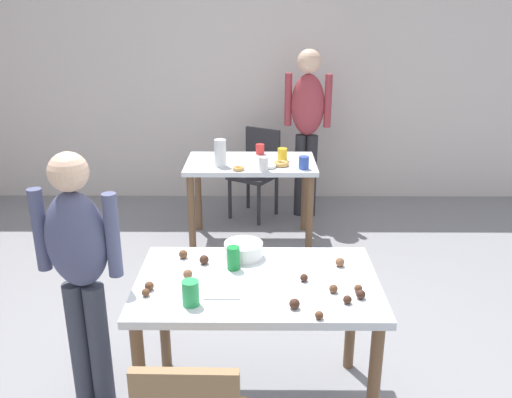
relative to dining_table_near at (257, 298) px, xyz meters
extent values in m
plane|color=gray|center=(0.01, 0.18, -0.65)|extent=(6.40, 6.40, 0.00)
cube|color=silver|center=(0.01, 3.38, 0.65)|extent=(6.40, 0.10, 2.60)
cube|color=silver|center=(0.00, 0.00, 0.08)|extent=(1.20, 0.76, 0.04)
cylinder|color=brown|center=(-0.54, -0.32, -0.29)|extent=(0.06, 0.06, 0.71)
cylinder|color=brown|center=(0.54, -0.32, -0.29)|extent=(0.06, 0.06, 0.71)
cylinder|color=brown|center=(-0.54, 0.32, -0.29)|extent=(0.06, 0.06, 0.71)
cylinder|color=brown|center=(0.54, 0.32, -0.29)|extent=(0.06, 0.06, 0.71)
cube|color=silver|center=(-0.06, 2.12, 0.08)|extent=(1.12, 0.66, 0.04)
cylinder|color=brown|center=(-0.56, 1.86, -0.29)|extent=(0.06, 0.06, 0.71)
cylinder|color=brown|center=(0.44, 1.86, -0.29)|extent=(0.06, 0.06, 0.71)
cylinder|color=brown|center=(-0.56, 2.39, -0.29)|extent=(0.06, 0.06, 0.71)
cylinder|color=brown|center=(0.44, 2.39, -0.29)|extent=(0.06, 0.06, 0.71)
cube|color=#2D2D33|center=(-0.05, 2.73, -0.22)|extent=(0.55, 0.55, 0.04)
cube|color=#2D2D33|center=(0.05, 2.89, 0.01)|extent=(0.35, 0.23, 0.42)
cylinder|color=#2D2D33|center=(0.01, 2.50, -0.44)|extent=(0.04, 0.04, 0.41)
cylinder|color=#2D2D33|center=(-0.28, 2.67, -0.44)|extent=(0.04, 0.04, 0.41)
cylinder|color=#2D2D33|center=(0.19, 2.79, -0.44)|extent=(0.04, 0.04, 0.41)
cylinder|color=#2D2D33|center=(-0.11, 2.97, -0.44)|extent=(0.04, 0.04, 0.41)
cylinder|color=#383D4C|center=(-0.94, 0.03, -0.29)|extent=(0.11, 0.11, 0.71)
cylinder|color=#383D4C|center=(-0.83, 0.01, -0.29)|extent=(0.11, 0.11, 0.71)
ellipsoid|color=#4C5175|center=(-0.88, 0.02, 0.31)|extent=(0.35, 0.25, 0.50)
sphere|color=beige|center=(-0.88, 0.02, 0.65)|extent=(0.19, 0.19, 0.19)
cylinder|color=#4C5175|center=(-1.07, 0.06, 0.35)|extent=(0.08, 0.08, 0.43)
cylinder|color=#4C5175|center=(-0.69, -0.01, 0.35)|extent=(0.08, 0.08, 0.43)
cylinder|color=#28282D|center=(0.53, 2.76, -0.23)|extent=(0.11, 0.11, 0.83)
cylinder|color=#28282D|center=(0.42, 2.79, -0.23)|extent=(0.11, 0.11, 0.83)
ellipsoid|color=#9E3842|center=(0.47, 2.78, 0.48)|extent=(0.35, 0.26, 0.59)
sphere|color=beige|center=(0.47, 2.78, 0.88)|extent=(0.22, 0.22, 0.22)
cylinder|color=#9E3842|center=(0.66, 2.74, 0.52)|extent=(0.08, 0.08, 0.50)
cylinder|color=#9E3842|center=(0.29, 2.81, 0.52)|extent=(0.08, 0.08, 0.50)
cylinder|color=white|center=(-0.07, 0.26, 0.14)|extent=(0.21, 0.21, 0.08)
cylinder|color=#198438|center=(-0.12, 0.12, 0.16)|extent=(0.07, 0.07, 0.12)
cube|color=silver|center=(-0.17, -0.18, 0.11)|extent=(0.17, 0.02, 0.01)
cylinder|color=green|center=(-0.30, -0.23, 0.16)|extent=(0.08, 0.08, 0.12)
sphere|color=#3D2319|center=(-0.28, 0.17, 0.13)|extent=(0.05, 0.05, 0.05)
sphere|color=#3D2319|center=(0.23, -0.01, 0.12)|extent=(0.04, 0.04, 0.04)
sphere|color=brown|center=(0.43, 0.15, 0.13)|extent=(0.05, 0.05, 0.05)
sphere|color=brown|center=(-0.40, 0.24, 0.13)|extent=(0.05, 0.05, 0.05)
sphere|color=brown|center=(0.27, -0.35, 0.12)|extent=(0.04, 0.04, 0.04)
sphere|color=#3D2319|center=(0.17, -0.26, 0.13)|extent=(0.05, 0.05, 0.05)
sphere|color=#3D2319|center=(0.41, -0.22, 0.12)|extent=(0.04, 0.04, 0.04)
sphere|color=#3D2319|center=(0.48, -0.18, 0.12)|extent=(0.04, 0.04, 0.04)
sphere|color=brown|center=(0.48, -0.12, 0.12)|extent=(0.04, 0.04, 0.04)
sphere|color=brown|center=(0.36, -0.12, 0.12)|extent=(0.04, 0.04, 0.04)
sphere|color=brown|center=(-0.52, -0.10, 0.12)|extent=(0.04, 0.04, 0.04)
sphere|color=brown|center=(-0.52, -0.16, 0.12)|extent=(0.04, 0.04, 0.04)
sphere|color=brown|center=(-0.35, 0.01, 0.13)|extent=(0.05, 0.05, 0.05)
cylinder|color=white|center=(-0.32, 1.99, 0.22)|extent=(0.10, 0.10, 0.23)
cylinder|color=#3351B2|center=(0.38, 1.91, 0.15)|extent=(0.08, 0.08, 0.10)
cylinder|color=white|center=(0.05, 1.85, 0.16)|extent=(0.08, 0.08, 0.12)
cylinder|color=red|center=(0.02, 2.37, 0.15)|extent=(0.08, 0.08, 0.09)
cylinder|color=yellow|center=(0.21, 2.16, 0.16)|extent=(0.08, 0.08, 0.11)
torus|color=gold|center=(-0.16, 1.87, 0.12)|extent=(0.10, 0.10, 0.03)
torus|color=gold|center=(0.20, 1.99, 0.12)|extent=(0.13, 0.13, 0.04)
torus|color=white|center=(0.10, 1.93, 0.12)|extent=(0.11, 0.11, 0.03)
camera|label=1|loc=(0.01, -2.38, 1.39)|focal=37.94mm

